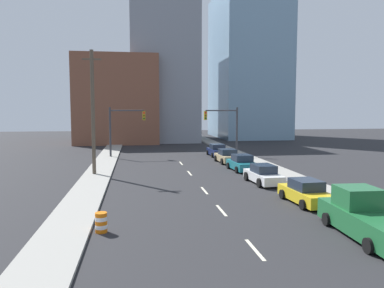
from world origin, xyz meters
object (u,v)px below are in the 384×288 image
Objects in this scene: traffic_signal_left at (121,125)px; traffic_barrel at (101,222)px; utility_pole_left_mid at (93,112)px; sedan_white at (263,175)px; sedan_teal at (242,163)px; sedan_tan at (227,156)px; sedan_navy at (217,151)px; pickup_truck_green at (365,218)px; sedan_yellow at (306,193)px; traffic_signal_right at (227,124)px.

traffic_barrel is at bearing -89.72° from traffic_signal_left.
utility_pole_left_mid is at bearing 97.16° from traffic_barrel.
traffic_signal_left reaches higher than sedan_white.
sedan_tan is at bearing 87.73° from sedan_teal.
sedan_tan is at bearing -92.52° from sedan_navy.
traffic_signal_left is 33.08m from pickup_truck_green.
sedan_teal reaches higher than sedan_tan.
sedan_navy is at bearing 67.17° from traffic_barrel.
sedan_yellow is 0.97× the size of sedan_navy.
sedan_tan reaches higher than sedan_white.
sedan_navy is at bearing 87.80° from sedan_yellow.
traffic_barrel is at bearing -141.35° from sedan_white.
traffic_signal_right is 1.30× the size of sedan_white.
sedan_navy is (-1.36, -0.35, -3.28)m from traffic_signal_right.
sedan_white is at bearing -94.12° from sedan_teal.
sedan_teal is at bearing 93.72° from pickup_truck_green.
utility_pole_left_mid is at bearing -139.63° from sedan_navy.
traffic_barrel is 15.42m from sedan_white.
sedan_white is at bearing -57.11° from traffic_signal_left.
sedan_yellow is at bearing -92.52° from traffic_signal_right.
traffic_barrel is at bearing -165.46° from sedan_yellow.
sedan_navy reaches higher than sedan_tan.
traffic_signal_left is 1.42× the size of sedan_teal.
utility_pole_left_mid is at bearing 179.81° from sedan_teal.
utility_pole_left_mid reaches higher than sedan_teal.
traffic_signal_right is at bearing 13.50° from sedan_navy.
pickup_truck_green reaches higher than sedan_teal.
sedan_tan is (-1.53, -6.26, -3.28)m from traffic_signal_right.
pickup_truck_green is at bearing -92.14° from sedan_tan.
traffic_signal_right reaches higher than sedan_yellow.
pickup_truck_green is 12.56m from sedan_white.
pickup_truck_green is (12.13, -30.62, -3.10)m from traffic_signal_left.
traffic_barrel is 0.16× the size of pickup_truck_green.
utility_pole_left_mid is 2.33× the size of sedan_white.
sedan_yellow is 1.04× the size of sedan_teal.
traffic_signal_left is 0.56× the size of utility_pole_left_mid.
utility_pole_left_mid is 2.54× the size of sedan_teal.
utility_pole_left_mid reaches higher than sedan_tan.
sedan_white is (11.69, -18.07, -3.28)m from traffic_signal_left.
traffic_signal_right is at bearing 65.12° from traffic_barrel.
utility_pole_left_mid reaches higher than traffic_barrel.
sedan_yellow is at bearing 17.40° from traffic_barrel.
traffic_signal_left is at bearing 148.78° from sedan_tan.
traffic_signal_left is at bearing 81.47° from utility_pole_left_mid.
traffic_signal_left is 13.25m from traffic_signal_right.
pickup_truck_green is at bearing -90.78° from sedan_white.
traffic_signal_left is at bearing 90.28° from traffic_barrel.
traffic_signal_right is at bearing 39.37° from utility_pole_left_mid.
pickup_truck_green is 1.30× the size of sedan_navy.
traffic_signal_left reaches higher than sedan_teal.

